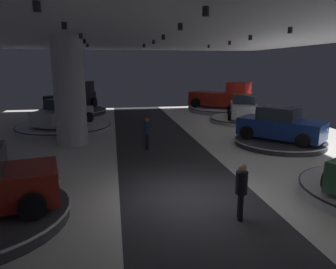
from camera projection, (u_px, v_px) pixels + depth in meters
The scene contains 15 objects.
ground at pixel (190, 198), 9.97m from camera, with size 24.00×44.00×0.06m.
ceiling_with_spotlights at pixel (193, 12), 8.77m from camera, with size 24.00×44.00×0.39m.
column_left at pixel (70, 92), 16.14m from camera, with size 1.59×1.59×5.50m.
display_platform_deep_left at pixel (73, 111), 27.05m from camera, with size 5.68×5.68×0.38m.
pickup_truck_deep_left at pixel (74, 98), 27.12m from camera, with size 4.09×5.70×2.30m.
display_platform_far_left at pixel (64, 127), 20.65m from camera, with size 6.04×6.04×0.27m.
display_car_far_left at pixel (64, 113), 20.49m from camera, with size 3.73×4.53×1.71m.
display_platform_far_right at pixel (243, 119), 23.28m from camera, with size 4.77×4.77×0.30m.
display_car_far_right at pixel (243, 107), 23.12m from camera, with size 3.28×4.56×1.71m.
display_platform_mid_right at pixel (280, 142), 16.51m from camera, with size 4.69×4.69×0.29m.
display_car_mid_right at pixel (280, 125), 16.34m from camera, with size 4.11×4.36×1.71m.
display_platform_deep_right at pixel (219, 109), 28.53m from camera, with size 5.68×5.68×0.35m.
pickup_truck_deep_right at pixel (223, 97), 28.14m from camera, with size 5.42×4.99×2.30m.
visitor_walking_near at pixel (147, 131), 15.52m from camera, with size 0.32×0.32×1.59m.
visitor_walking_far at pixel (241, 188), 8.38m from camera, with size 0.32×0.32×1.59m.
Camera 1 is at (-2.30, -9.04, 4.11)m, focal length 33.66 mm.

